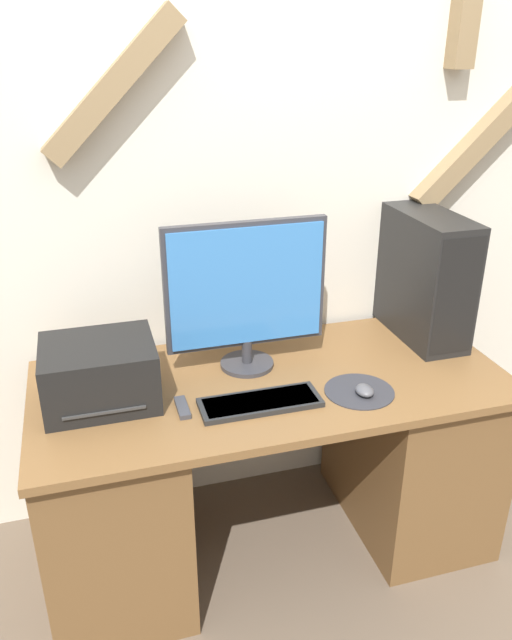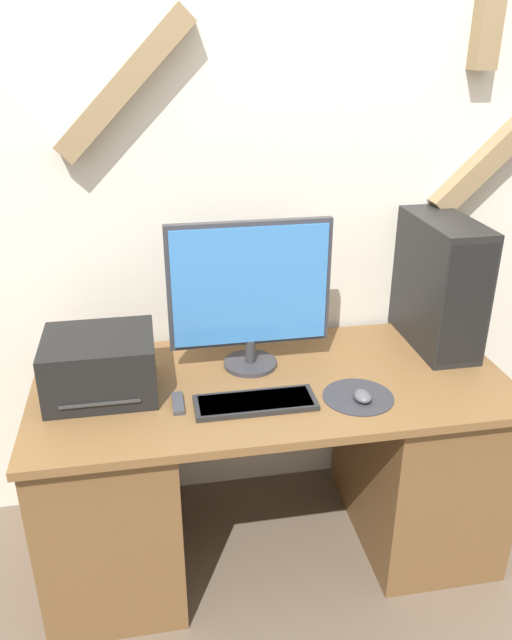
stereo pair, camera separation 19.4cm
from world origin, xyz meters
name	(u,v)px [view 2 (the right image)]	position (x,y,z in m)	size (l,w,h in m)	color
ground_plane	(292,620)	(0.00, 0.00, 0.00)	(12.00, 12.00, 0.00)	brown
wall_back	(254,179)	(0.01, 0.80, 1.36)	(6.40, 0.13, 2.70)	silver
desk	(271,463)	(0.00, 0.37, 0.39)	(1.65, 0.75, 0.75)	brown
monitor	(250,290)	(-0.06, 0.50, 1.04)	(0.57, 0.19, 0.54)	#333338
keyboard	(255,402)	(-0.09, 0.22, 0.76)	(0.40, 0.14, 0.02)	black
mousepad	(358,397)	(0.26, 0.21, 0.75)	(0.24, 0.24, 0.00)	#2D2D33
mouse	(363,396)	(0.26, 0.18, 0.77)	(0.06, 0.08, 0.03)	#4C4C51
computer_tower	(439,283)	(0.68, 0.55, 0.99)	(0.19, 0.45, 0.49)	black
printer	(100,365)	(-0.58, 0.40, 0.85)	(0.36, 0.31, 0.20)	black
remote_control	(178,403)	(-0.34, 0.27, 0.75)	(0.04, 0.12, 0.02)	#38383D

